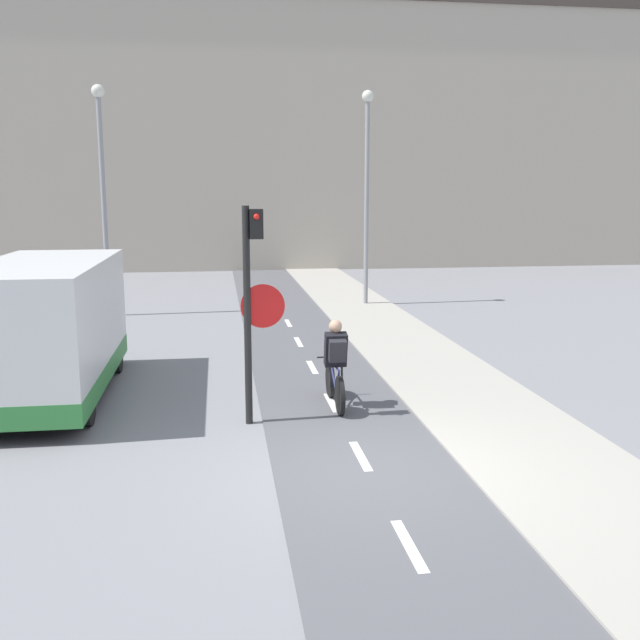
# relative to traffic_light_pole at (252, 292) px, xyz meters

# --- Properties ---
(ground_plane) EXTENTS (120.00, 120.00, 0.00)m
(ground_plane) POSITION_rel_traffic_light_pole_xyz_m (1.34, -2.17, -2.06)
(ground_plane) COLOR gray
(bike_lane) EXTENTS (2.44, 60.00, 0.02)m
(bike_lane) POSITION_rel_traffic_light_pole_xyz_m (1.34, -2.16, -2.05)
(bike_lane) COLOR #56565B
(bike_lane) RESTS_ON ground_plane
(sidewalk_strip) EXTENTS (2.40, 60.00, 0.05)m
(sidewalk_strip) POSITION_rel_traffic_light_pole_xyz_m (3.76, -2.17, -2.04)
(sidewalk_strip) COLOR #A8A399
(sidewalk_strip) RESTS_ON ground_plane
(building_row_background) EXTENTS (60.00, 5.20, 12.35)m
(building_row_background) POSITION_rel_traffic_light_pole_xyz_m (1.34, 24.29, 4.12)
(building_row_background) COLOR #B2A899
(building_row_background) RESTS_ON ground_plane
(traffic_light_pole) EXTENTS (0.67, 0.25, 3.34)m
(traffic_light_pole) POSITION_rel_traffic_light_pole_xyz_m (0.00, 0.00, 0.00)
(traffic_light_pole) COLOR black
(traffic_light_pole) RESTS_ON ground_plane
(street_lamp_far) EXTENTS (0.36, 0.36, 6.46)m
(street_lamp_far) POSITION_rel_traffic_light_pole_xyz_m (-3.67, 10.39, 1.91)
(street_lamp_far) COLOR gray
(street_lamp_far) RESTS_ON ground_plane
(street_lamp_sidewalk) EXTENTS (0.36, 0.36, 6.57)m
(street_lamp_sidewalk) POSITION_rel_traffic_light_pole_xyz_m (4.11, 11.33, 1.97)
(street_lamp_sidewalk) COLOR gray
(street_lamp_sidewalk) RESTS_ON ground_plane
(cyclist_near) EXTENTS (0.46, 1.66, 1.48)m
(cyclist_near) POSITION_rel_traffic_light_pole_xyz_m (1.38, 0.66, -1.35)
(cyclist_near) COLOR black
(cyclist_near) RESTS_ON ground_plane
(van) EXTENTS (2.04, 5.12, 2.38)m
(van) POSITION_rel_traffic_light_pole_xyz_m (-3.47, 1.91, -0.89)
(van) COLOR silver
(van) RESTS_ON ground_plane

